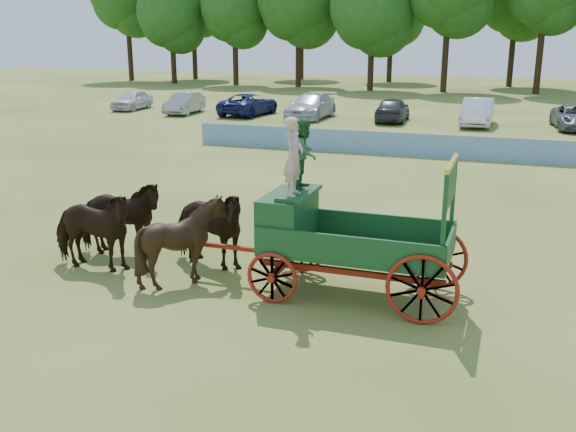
# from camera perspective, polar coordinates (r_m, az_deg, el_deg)

# --- Properties ---
(ground) EXTENTS (160.00, 160.00, 0.00)m
(ground) POSITION_cam_1_polar(r_m,az_deg,el_deg) (12.21, 13.51, -10.32)
(ground) COLOR #A49B4A
(ground) RESTS_ON ground
(horse_lead_left) EXTENTS (2.32, 1.12, 1.92)m
(horse_lead_left) POSITION_cam_1_polar(r_m,az_deg,el_deg) (15.40, -17.08, -1.24)
(horse_lead_left) COLOR black
(horse_lead_left) RESTS_ON ground
(horse_lead_right) EXTENTS (2.45, 1.52, 1.92)m
(horse_lead_right) POSITION_cam_1_polar(r_m,az_deg,el_deg) (16.25, -14.80, -0.19)
(horse_lead_right) COLOR black
(horse_lead_right) RESTS_ON ground
(horse_wheel_left) EXTENTS (1.91, 1.74, 1.93)m
(horse_wheel_left) POSITION_cam_1_polar(r_m,az_deg,el_deg) (14.13, -9.21, -2.23)
(horse_wheel_left) COLOR black
(horse_wheel_left) RESTS_ON ground
(horse_wheel_right) EXTENTS (2.45, 1.52, 1.92)m
(horse_wheel_right) POSITION_cam_1_polar(r_m,az_deg,el_deg) (15.06, -7.21, -1.03)
(horse_wheel_right) COLOR black
(horse_wheel_right) RESTS_ON ground
(farm_dray) EXTENTS (6.00, 2.00, 3.73)m
(farm_dray) POSITION_cam_1_polar(r_m,az_deg,el_deg) (13.34, 3.12, -0.23)
(farm_dray) COLOR #A72D10
(farm_dray) RESTS_ON ground
(sponsor_banner) EXTENTS (26.00, 0.08, 1.05)m
(sponsor_banner) POSITION_cam_1_polar(r_m,az_deg,el_deg) (29.43, 15.69, 5.86)
(sponsor_banner) COLOR #1B5892
(sponsor_banner) RESTS_ON ground
(parked_cars) EXTENTS (46.90, 6.20, 1.65)m
(parked_cars) POSITION_cam_1_polar(r_m,az_deg,el_deg) (41.41, 12.70, 9.09)
(parked_cars) COLOR silver
(parked_cars) RESTS_ON ground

